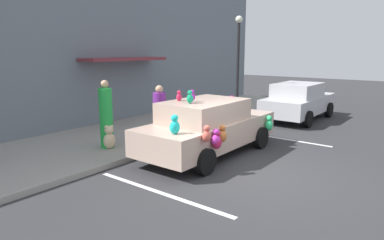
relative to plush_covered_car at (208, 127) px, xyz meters
The scene contains 11 objects.
ground_plane 2.05m from the plush_covered_car, 110.95° to the right, with size 60.00×60.00×0.00m, color #2D2D30.
sidewalk 3.38m from the plush_covered_car, 101.79° to the left, with size 24.00×4.00×0.15m, color gray.
storefront_building 5.93m from the plush_covered_car, 96.95° to the left, with size 24.00×1.25×6.40m.
parking_stripe_front 3.13m from the plush_covered_car, 14.62° to the right, with size 0.12×3.60×0.01m, color silver.
parking_stripe_rear 2.99m from the plush_covered_car, 164.59° to the right, with size 0.12×3.60×0.01m, color silver.
plush_covered_car is the anchor object (origin of this frame).
parked_sedan_behind 6.41m from the plush_covered_car, ahead, with size 4.26×1.96×1.54m.
teddy_bear_on_sidewalk 2.79m from the plush_covered_car, 126.34° to the left, with size 0.36×0.30×0.68m.
street_lamp_post 5.18m from the plush_covered_car, 20.99° to the left, with size 0.28×0.28×4.06m.
pedestrian_near_shopfront 1.73m from the plush_covered_car, 93.62° to the left, with size 0.39×0.39×1.70m.
pedestrian_by_lamp 2.88m from the plush_covered_car, 123.83° to the left, with size 0.37×0.37×1.92m.
Camera 1 is at (-6.91, -3.55, 2.87)m, focal length 32.01 mm.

